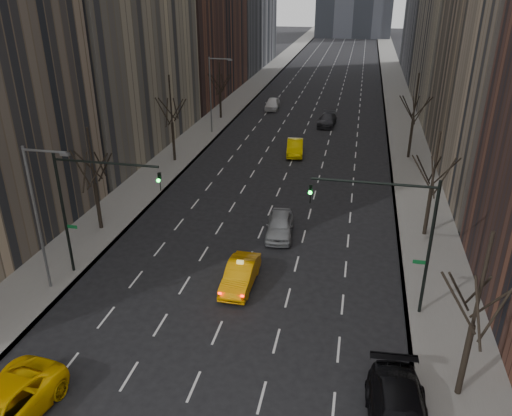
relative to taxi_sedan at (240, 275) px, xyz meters
The scene contains 17 objects.
sidewalk_left 58.62m from the taxi_sedan, 102.23° to the left, with size 4.50×320.00×0.15m, color slate.
sidewalk_right 58.55m from the taxi_sedan, 78.09° to the left, with size 4.50×320.00×0.15m, color slate.
tree_lw_b 13.59m from the taxi_sedan, 156.53° to the left, with size 3.36×3.50×7.82m.
tree_lw_c 24.73m from the taxi_sedan, 119.76° to the left, with size 3.36×3.50×8.74m.
tree_lw_d 41.22m from the taxi_sedan, 107.21° to the left, with size 3.36×3.50×7.36m.
tree_rw_a 13.95m from the taxi_sedan, 29.59° to the right, with size 3.36×3.50×8.28m.
tree_rw_b 15.32m from the taxi_sedan, 38.12° to the left, with size 3.36×3.50×7.82m.
tree_rw_c 29.92m from the taxi_sedan, 66.56° to the left, with size 3.36×3.50×8.74m.
traffic_mast_left 10.43m from the taxi_sedan, behind, with size 6.69×0.39×8.00m.
traffic_mast_right 10.13m from the taxi_sedan, ahead, with size 6.69×0.39×8.00m.
streetlight_near 12.33m from the taxi_sedan, 166.14° to the right, with size 2.83×0.22×9.00m.
streetlight_far 34.45m from the taxi_sedan, 108.83° to the left, with size 2.83×0.22×9.00m.
taxi_sedan is the anchor object (origin of this frame).
silver_sedan_ahead 7.28m from the taxi_sedan, 79.88° to the left, with size 1.93×4.79×1.63m, color #919498.
far_taxi 26.09m from the taxi_sedan, 90.37° to the left, with size 1.70×4.87×1.60m, color #E8C204.
far_suv_grey 38.85m from the taxi_sedan, 86.58° to the left, with size 2.11×5.19×1.51m, color #2D2D32.
far_car_white 46.44m from the taxi_sedan, 97.68° to the left, with size 1.93×4.80×1.64m, color white.
Camera 1 is at (6.49, -12.74, 17.34)m, focal length 35.00 mm.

